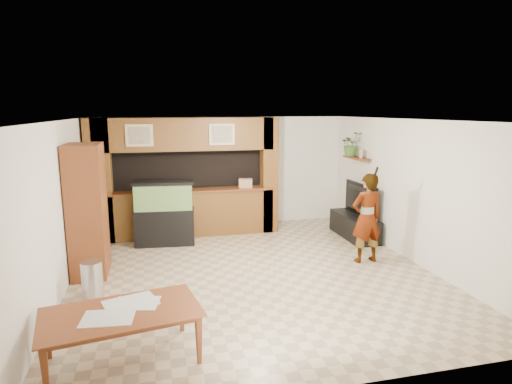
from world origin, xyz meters
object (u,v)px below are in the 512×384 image
object	(u,v)px
pantry_cabinet	(88,210)
aquarium	(164,214)
television	(356,200)
dining_table	(123,338)
person	(367,218)

from	to	relation	value
pantry_cabinet	aquarium	size ratio (longest dim) A/B	1.67
pantry_cabinet	aquarium	world-z (taller)	pantry_cabinet
television	dining_table	size ratio (longest dim) A/B	0.73
television	dining_table	bearing A→B (deg)	125.68
aquarium	dining_table	bearing A→B (deg)	-92.38
pantry_cabinet	aquarium	xyz separation A→B (m)	(1.28, 1.35, -0.46)
dining_table	person	bearing A→B (deg)	19.09
pantry_cabinet	person	world-z (taller)	pantry_cabinet
pantry_cabinet	television	xyz separation A→B (m)	(5.35, 0.91, -0.27)
aquarium	television	world-z (taller)	aquarium
aquarium	dining_table	distance (m)	4.29
pantry_cabinet	person	bearing A→B (deg)	-6.61
aquarium	person	bearing A→B (deg)	-22.82
television	person	distance (m)	1.56
person	dining_table	size ratio (longest dim) A/B	0.98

